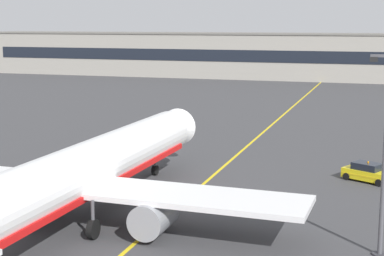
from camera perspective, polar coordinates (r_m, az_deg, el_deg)
name	(u,v)px	position (r m, az deg, el deg)	size (l,w,h in m)	color
taxiway_centreline	(222,168)	(57.91, 2.82, -3.79)	(0.30, 180.00, 0.01)	yellow
airliner_foreground	(71,178)	(41.84, -11.32, -4.62)	(32.14, 41.48, 11.65)	white
service_car_second	(367,173)	(55.17, 16.18, -4.06)	(4.56, 3.52, 1.79)	yellow
terminal_building	(309,56)	(148.49, 10.91, 6.63)	(168.60, 12.40, 11.08)	#9E998E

